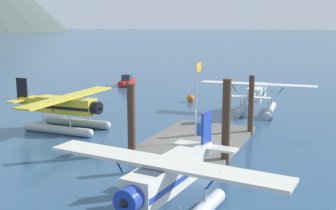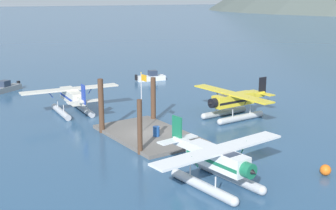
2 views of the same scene
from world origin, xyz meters
TOP-DOWN VIEW (x-y plane):
  - ground_plane at (0.00, 0.00)m, footprint 1200.00×1200.00m
  - dock_platform at (0.00, 0.00)m, footprint 10.19×6.15m
  - piling_near_left at (-3.33, -2.96)m, footprint 0.49×0.49m
  - piling_near_right at (3.58, -2.97)m, footprint 0.40×0.40m
  - piling_far_left at (-3.83, 2.93)m, footprint 0.50×0.50m
  - flagpole at (-0.62, -0.23)m, footprint 0.95×0.10m
  - fuel_drum at (1.19, 0.08)m, footprint 0.62×0.62m
  - mooring_buoy at (14.49, 5.59)m, footprint 0.77×0.77m
  - seaplane_cream_port_aft at (-11.37, -2.58)m, footprint 7.96×10.49m
  - seaplane_white_stbd_aft at (11.61, -1.85)m, footprint 7.97×10.47m
  - seaplane_yellow_bow_centre at (-0.35, 10.36)m, footprint 10.41×7.98m
  - boat_red_open_east at (22.59, 17.56)m, footprint 4.76×2.60m

SIDE VIEW (x-z plane):
  - ground_plane at x=0.00m, z-range 0.00..0.00m
  - dock_platform at x=0.00m, z-range 0.00..0.30m
  - mooring_buoy at x=14.49m, z-range 0.00..0.77m
  - boat_red_open_east at x=22.59m, z-range -0.26..1.24m
  - fuel_drum at x=1.19m, z-range 0.30..1.18m
  - seaplane_cream_port_aft at x=-11.37m, z-range -0.34..3.50m
  - seaplane_white_stbd_aft at x=11.61m, z-range -0.34..3.50m
  - seaplane_yellow_bow_centre at x=-0.35m, z-range -0.34..3.50m
  - piling_near_right at x=3.58m, z-range 0.00..4.44m
  - piling_far_left at x=-3.83m, z-range 0.00..4.47m
  - piling_near_left at x=-3.33m, z-range 0.00..5.00m
  - flagpole at x=-0.62m, z-range 1.00..6.42m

